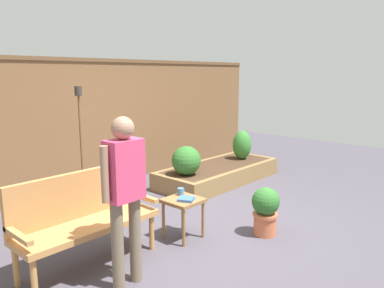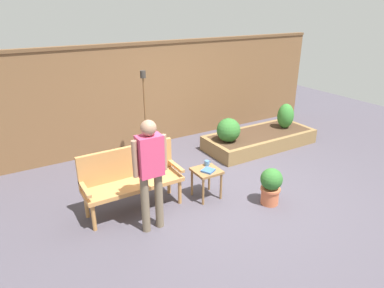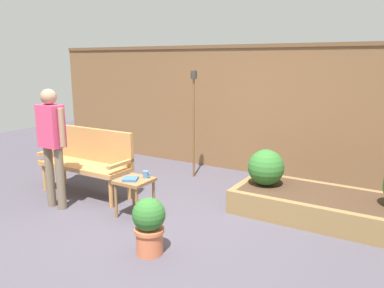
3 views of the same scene
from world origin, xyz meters
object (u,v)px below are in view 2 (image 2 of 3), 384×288
Objects in this scene: person_by_bench at (150,167)px; shrub_near_bench at (228,130)px; potted_boxwood at (271,185)px; tiki_torch at (144,101)px; cup_on_table at (207,163)px; garden_bench at (131,175)px; side_table at (206,174)px; shrub_far_corner at (286,116)px; book_on_table at (208,170)px.

shrub_near_bench is at bearing 31.93° from person_by_bench.
tiki_torch reaches higher than potted_boxwood.
potted_boxwood is (0.64, -0.79, -0.20)m from cup_on_table.
person_by_bench is (0.04, -0.64, 0.39)m from garden_bench.
cup_on_table is at bearing -79.55° from tiki_torch.
side_table is at bearing -16.41° from garden_bench.
tiki_torch reaches higher than shrub_near_bench.
shrub_near_bench is (0.54, 1.80, 0.22)m from potted_boxwood.
tiki_torch reaches higher than shrub_far_corner.
shrub_far_corner is at bearing 11.71° from garden_bench.
potted_boxwood is (0.74, -0.60, -0.18)m from book_on_table.
potted_boxwood is at bearing -106.57° from shrub_near_bench.
shrub_near_bench is at bearing 16.43° from book_on_table.
tiki_torch is at bearing 156.63° from shrub_near_bench.
shrub_near_bench is at bearing 18.90° from garden_bench.
garden_bench is 2.51m from shrub_near_bench.
shrub_far_corner is at bearing 0.00° from shrub_near_bench.
side_table is at bearing 16.41° from person_by_bench.
garden_bench is 2.64× the size of shrub_far_corner.
side_table is 3.04m from shrub_far_corner.
shrub_far_corner is 0.31× the size of tiki_torch.
side_table is 1.02× the size of shrub_near_bench.
potted_boxwood is at bearing -50.72° from cup_on_table.
garden_bench reaches higher than cup_on_table.
shrub_near_bench is at bearing 73.43° from potted_boxwood.
person_by_bench is at bearing -159.46° from shrub_far_corner.
cup_on_table reaches higher than side_table.
shrub_near_bench is (1.28, 1.20, 0.04)m from book_on_table.
book_on_table is 0.10× the size of tiki_torch.
garden_bench is 1.22m from cup_on_table.
book_on_table is at bearing -156.99° from shrub_far_corner.
shrub_far_corner reaches higher than side_table.
person_by_bench is (-3.89, -1.46, 0.36)m from shrub_far_corner.
cup_on_table is (1.20, -0.21, -0.02)m from garden_bench.
garden_bench is at bearing -161.10° from shrub_near_bench.
cup_on_table is 1.82m from tiki_torch.
potted_boxwood is 1.90m from shrub_near_bench.
garden_bench reaches higher than book_on_table.
cup_on_table is 0.07× the size of person_by_bench.
person_by_bench is at bearing 169.04° from potted_boxwood.
book_on_table is at bearing 140.82° from potted_boxwood.
shrub_far_corner is at bearing -3.77° from book_on_table.
shrub_far_corner is at bearing 20.54° from person_by_bench.
garden_bench is 2.46× the size of potted_boxwood.
cup_on_table is 1.03m from potted_boxwood.
shrub_near_bench reaches higher than cup_on_table.
person_by_bench is (-1.80, 0.35, 0.61)m from potted_boxwood.
tiki_torch reaches higher than side_table.
book_on_table is (1.10, -0.39, -0.05)m from garden_bench.
garden_bench reaches higher than potted_boxwood.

